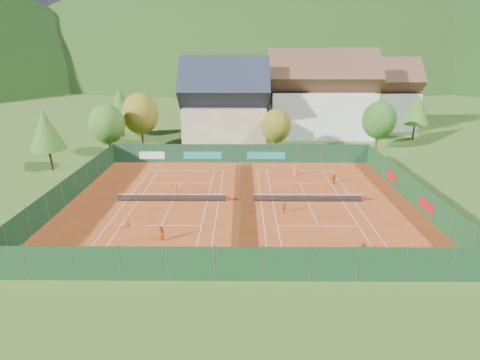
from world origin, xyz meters
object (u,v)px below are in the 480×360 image
at_px(player_left_mid, 161,234).
at_px(player_right_far_a, 295,170).
at_px(player_left_near, 128,222).
at_px(hotel_block_b, 376,98).
at_px(player_right_near, 284,208).
at_px(ball_hopper, 364,246).
at_px(player_left_far, 176,191).
at_px(hotel_block_a, 320,99).
at_px(player_right_far_b, 334,179).
at_px(chalet, 225,107).

xyz_separation_m(player_left_mid, player_right_far_a, (14.99, 19.29, 0.05)).
relative_size(player_left_near, player_right_far_a, 0.87).
height_order(hotel_block_b, player_right_near, hotel_block_b).
bearing_deg(player_right_near, ball_hopper, -91.64).
bearing_deg(ball_hopper, player_left_far, 145.28).
xyz_separation_m(hotel_block_b, player_left_mid, (-37.25, -53.68, -5.88)).
bearing_deg(player_right_far_a, hotel_block_a, -100.83).
bearing_deg(hotel_block_a, ball_hopper, -95.93).
height_order(hotel_block_a, ball_hopper, hotel_block_a).
relative_size(player_right_far_a, player_right_far_b, 1.08).
relative_size(ball_hopper, player_left_near, 0.58).
bearing_deg(hotel_block_a, player_left_mid, -116.97).
height_order(player_left_far, player_right_near, player_left_far).
relative_size(player_left_near, player_left_mid, 0.93).
relative_size(player_left_near, player_right_far_b, 0.94).
height_order(player_left_far, player_right_far_b, player_left_far).
xyz_separation_m(hotel_block_b, player_left_far, (-37.73, -42.44, -5.84)).
bearing_deg(player_right_far_b, hotel_block_b, -147.75).
xyz_separation_m(chalet, hotel_block_b, (33.00, 14.00, -0.01)).
bearing_deg(chalet, hotel_block_b, 22.99).
relative_size(player_left_mid, player_right_far_b, 1.01).
distance_m(chalet, player_left_near, 38.44).
distance_m(player_left_mid, player_right_near, 13.66).
relative_size(player_left_far, player_right_far_a, 0.98).
height_order(hotel_block_b, ball_hopper, hotel_block_b).
bearing_deg(player_left_near, player_left_far, 52.61).
distance_m(hotel_block_a, player_left_near, 51.36).
relative_size(hotel_block_b, player_left_far, 11.11).
height_order(player_left_near, player_right_far_a, player_right_far_a).
bearing_deg(ball_hopper, player_left_mid, 174.45).
bearing_deg(player_left_far, player_left_mid, 92.36).
bearing_deg(player_right_far_b, hotel_block_a, -129.66).
distance_m(hotel_block_b, ball_hopper, 58.92).
xyz_separation_m(ball_hopper, player_right_near, (-6.21, 8.10, 0.14)).
xyz_separation_m(hotel_block_a, player_right_far_a, (-8.25, -26.39, -6.59)).
bearing_deg(player_left_mid, hotel_block_a, 95.08).
relative_size(ball_hopper, player_right_far_b, 0.55).
height_order(player_left_near, player_right_far_b, player_right_far_b).
xyz_separation_m(player_left_mid, player_right_far_b, (19.68, 15.86, -0.01)).
height_order(hotel_block_a, player_right_far_a, hotel_block_a).
bearing_deg(player_left_far, player_right_far_b, -167.15).
height_order(chalet, hotel_block_b, chalet).
bearing_deg(chalet, player_right_near, -76.74).
xyz_separation_m(hotel_block_a, player_right_near, (-11.14, -39.36, -6.68)).
xyz_separation_m(ball_hopper, player_right_far_b, (1.36, 17.64, 0.17)).
bearing_deg(hotel_block_b, player_right_far_a, -122.91).
xyz_separation_m(ball_hopper, player_left_mid, (-18.32, 1.78, 0.18)).
bearing_deg(player_right_near, player_left_near, 154.08).
distance_m(player_left_mid, player_right_far_b, 25.28).
bearing_deg(player_left_far, player_right_near, 158.59).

